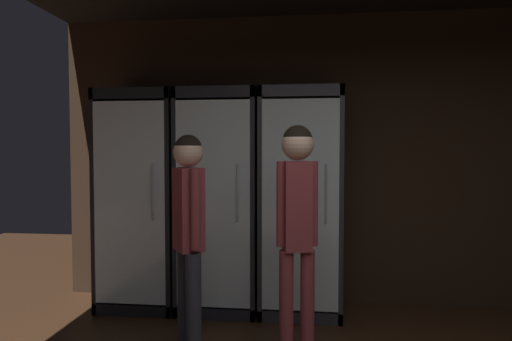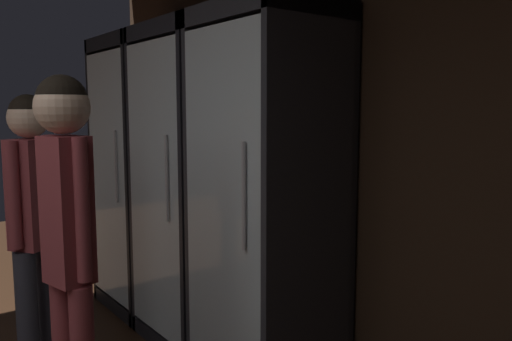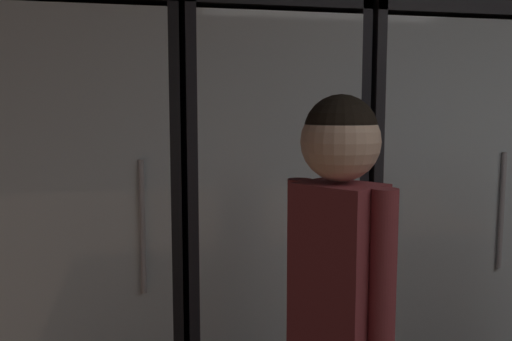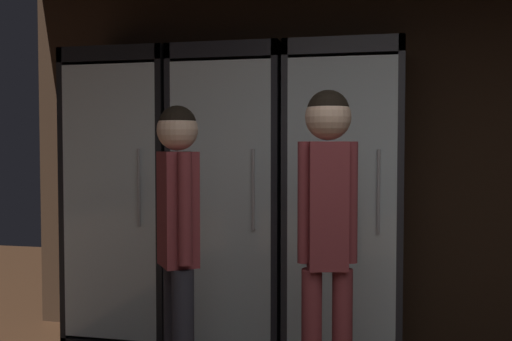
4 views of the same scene
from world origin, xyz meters
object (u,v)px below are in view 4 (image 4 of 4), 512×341
(cooler_far_left, at_px, (131,201))
(cooler_left, at_px, (233,204))
(shopper_far, at_px, (178,229))
(cooler_center, at_px, (345,206))
(shopper_near, at_px, (328,217))

(cooler_far_left, height_order, cooler_left, same)
(cooler_far_left, distance_m, shopper_far, 1.26)
(cooler_left, relative_size, shopper_far, 1.28)
(cooler_far_left, height_order, cooler_center, same)
(cooler_far_left, bearing_deg, shopper_far, -54.70)
(cooler_left, bearing_deg, shopper_near, -55.40)
(cooler_center, xyz_separation_m, shopper_far, (-0.78, -1.02, -0.03))
(cooler_far_left, xyz_separation_m, shopper_near, (1.49, -1.08, 0.06))
(cooler_far_left, distance_m, shopper_near, 1.84)
(cooler_left, height_order, shopper_near, cooler_left)
(shopper_near, xyz_separation_m, shopper_far, (-0.77, 0.05, -0.09))
(shopper_far, bearing_deg, cooler_center, 52.74)
(cooler_center, bearing_deg, cooler_far_left, 179.97)
(cooler_left, xyz_separation_m, shopper_near, (0.74, -1.07, 0.06))
(cooler_far_left, bearing_deg, cooler_left, -0.28)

